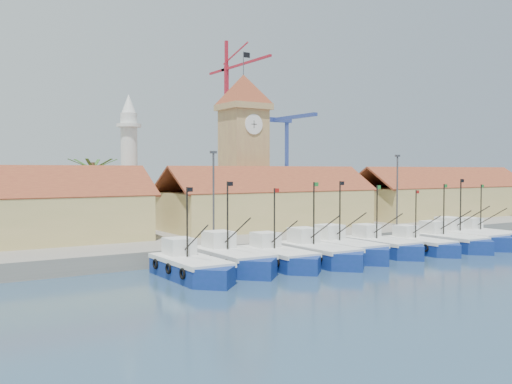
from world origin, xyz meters
TOP-DOWN VIEW (x-y plane):
  - ground at (0.00, 0.00)m, footprint 400.00×400.00m
  - quay at (0.00, 24.00)m, footprint 140.00×32.00m
  - terminal at (0.00, 110.00)m, footprint 240.00×80.00m
  - boat_0 at (-19.35, 1.83)m, footprint 3.70×10.12m
  - boat_1 at (-14.75, 3.33)m, footprint 3.89×10.65m
  - boat_2 at (-10.41, 2.56)m, footprint 3.56×9.76m
  - boat_3 at (-6.15, 2.23)m, footprint 3.82×10.47m
  - boat_4 at (-2.17, 3.16)m, footprint 3.84×10.51m
  - boat_5 at (2.70, 3.09)m, footprint 3.60×9.87m
  - boat_6 at (7.14, 1.97)m, footprint 3.31×9.08m
  - boat_7 at (11.55, 1.90)m, footprint 3.61×9.90m
  - boat_8 at (15.25, 2.52)m, footprint 3.88×10.64m
  - boat_9 at (19.72, 3.19)m, footprint 3.53×9.66m
  - hall_center at (0.00, 20.00)m, footprint 27.04×10.13m
  - hall_right at (32.00, 20.00)m, footprint 31.20×10.13m
  - clock_tower at (0.00, 26.00)m, footprint 5.80×5.80m
  - minaret at (-15.00, 28.00)m, footprint 3.00×3.00m
  - palm_tree at (-20.00, 26.00)m, footprint 5.60×5.03m
  - lamp_posts at (0.50, 12.00)m, footprint 80.70×0.25m
  - crane_red_right at (42.10, 103.61)m, footprint 1.00×32.86m
  - gantry at (62.00, 106.65)m, footprint 13.00×22.00m

SIDE VIEW (x-z plane):
  - ground at x=0.00m, z-range 0.00..0.00m
  - boat_6 at x=7.14m, z-range -2.72..4.14m
  - quay at x=0.00m, z-range 0.00..1.50m
  - boat_9 at x=19.72m, z-range -2.90..4.41m
  - boat_2 at x=-10.41m, z-range -2.93..4.45m
  - boat_5 at x=2.70m, z-range -2.96..4.50m
  - boat_7 at x=11.55m, z-range -2.97..4.52m
  - boat_0 at x=-19.35m, z-range -3.04..4.62m
  - boat_3 at x=-6.15m, z-range -3.14..4.78m
  - boat_4 at x=-2.17m, z-range -3.15..4.80m
  - boat_8 at x=15.25m, z-range -3.19..4.86m
  - boat_1 at x=-14.75m, z-range -3.20..4.86m
  - terminal at x=0.00m, z-range 0.00..2.00m
  - hall_center at x=0.00m, z-range 0.18..7.79m
  - hall_right at x=32.00m, z-range 0.18..7.79m
  - palm_tree at x=-20.00m, z-range 2.05..10.44m
  - lamp_posts at x=0.50m, z-range 1.96..10.99m
  - minaret at x=-15.00m, z-range 1.58..17.88m
  - clock_tower at x=0.00m, z-range 0.61..23.31m
  - gantry at x=62.00m, z-range 8.44..31.64m
  - crane_red_right at x=42.10m, z-range 4.42..48.15m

